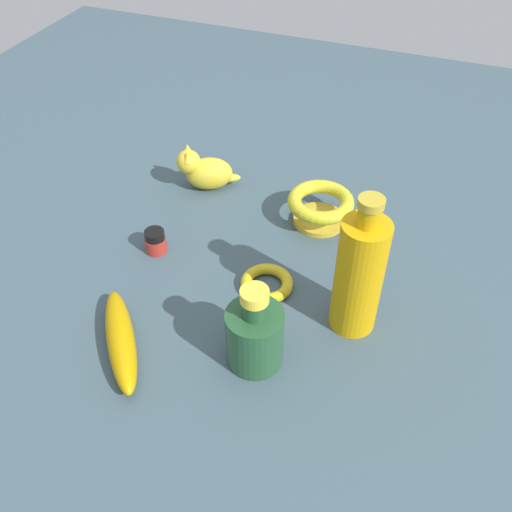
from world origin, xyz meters
name	(u,v)px	position (x,y,z in m)	size (l,w,h in m)	color
ground	(256,277)	(0.00, 0.00, 0.00)	(2.00, 2.00, 0.00)	#384C56
bowl	(320,205)	(-0.06, -0.18, 0.04)	(0.12, 0.12, 0.06)	gold
nail_polish_jar	(156,241)	(0.19, 0.00, 0.02)	(0.04, 0.04, 0.04)	#A72A21
bottle_tall	(359,274)	(-0.17, 0.04, 0.10)	(0.07, 0.07, 0.23)	#CA9309
banana	(121,340)	(0.13, 0.21, 0.02)	(0.20, 0.04, 0.04)	#B78905
bottle_short	(255,334)	(-0.06, 0.16, 0.05)	(0.08, 0.08, 0.14)	#224C2B
cat_figurine	(204,170)	(0.18, -0.20, 0.04)	(0.12, 0.09, 0.09)	gold
bangle	(267,283)	(-0.03, 0.02, 0.01)	(0.09, 0.09, 0.02)	gold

